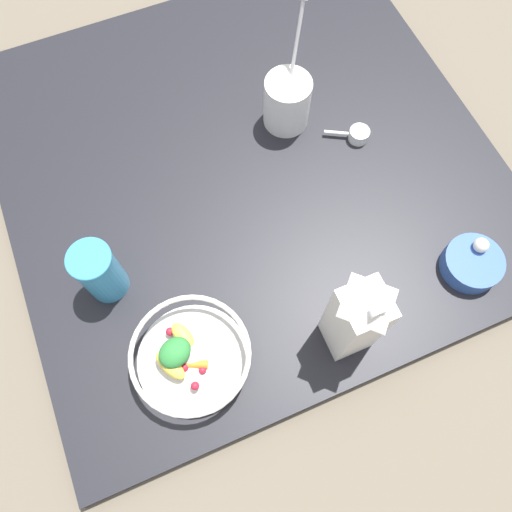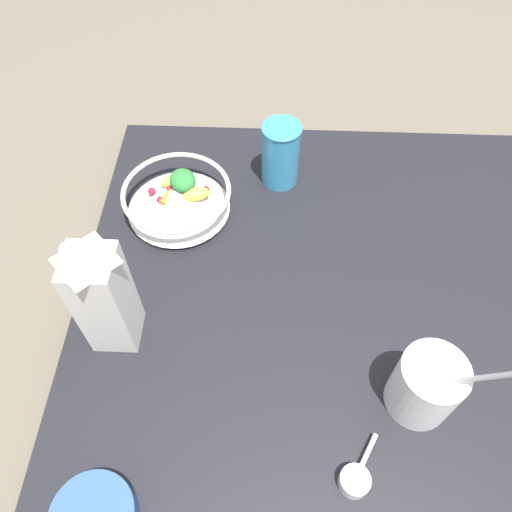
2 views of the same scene
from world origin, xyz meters
name	(u,v)px [view 2 (image 2 of 2)]	position (x,y,z in m)	size (l,w,h in m)	color
ground_plane	(363,337)	(0.00, 0.00, 0.00)	(6.00, 6.00, 0.00)	#665B4C
countertop	(364,333)	(0.00, 0.00, 0.02)	(1.09, 1.09, 0.03)	black
fruit_bowl	(178,198)	(-0.27, -0.38, 0.07)	(0.23, 0.23, 0.09)	silver
milk_carton	(101,293)	(0.02, -0.45, 0.17)	(0.08, 0.08, 0.27)	silver
yogurt_tub	(427,384)	(0.13, 0.07, 0.10)	(0.12, 0.14, 0.27)	white
drinking_cup	(281,153)	(-0.38, -0.16, 0.11)	(0.09, 0.09, 0.15)	#3893C6
measuring_scoop	(355,480)	(0.26, -0.04, 0.04)	(0.10, 0.07, 0.03)	white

